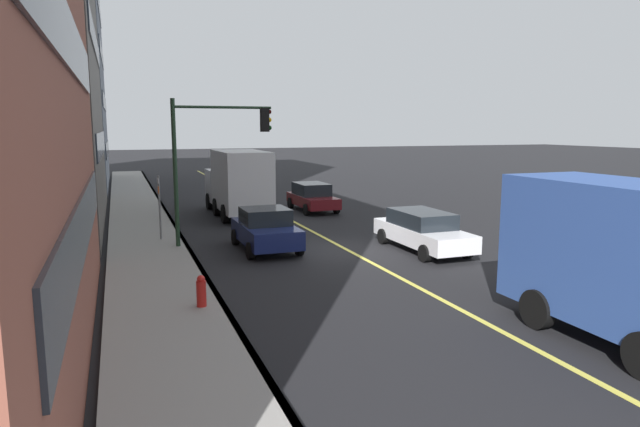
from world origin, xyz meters
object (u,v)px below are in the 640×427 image
Objects in this scene: car_navy at (266,229)px; street_sign_post at (159,203)px; fire_hydrant at (201,294)px; car_maroon at (312,197)px; truck_white at (238,182)px; car_white at (422,230)px; traffic_light_mast at (213,147)px.

car_navy is 4.52m from street_sign_post.
street_sign_post is 8.99m from fire_hydrant.
fire_hydrant is at bearing 151.32° from car_maroon.
car_maroon is 4.29m from truck_white.
car_navy is at bearing -126.51° from street_sign_post.
traffic_light_mast reaches higher than car_white.
car_white is 9.63m from fire_hydrant.
fire_hydrant is (-7.36, 1.61, -3.33)m from traffic_light_mast.
fire_hydrant is (-14.88, 8.14, -0.31)m from car_maroon.
traffic_light_mast is (-7.09, 2.37, 2.05)m from truck_white.
truck_white is 7.35× the size of fire_hydrant.
street_sign_post reaches higher than car_maroon.
fire_hydrant is (-8.92, -0.31, -1.11)m from street_sign_post.
car_maroon is 4.50× the size of fire_hydrant.
truck_white reaches higher than car_navy.
truck_white is 1.25× the size of traffic_light_mast.
car_maroon is 10.41m from traffic_light_mast.
car_maroon reaches higher than fire_hydrant.
street_sign_post reaches higher than fire_hydrant.
street_sign_post is (-5.97, 8.45, 0.80)m from car_maroon.
truck_white is (10.28, 4.70, 0.98)m from car_white.
car_maroon reaches higher than car_white.
car_white is at bearing -64.34° from fire_hydrant.
street_sign_post is (2.65, 3.57, 0.80)m from car_navy.
car_white is 0.86× the size of traffic_light_mast.
traffic_light_mast is at bearing -129.03° from street_sign_post.
car_navy is 4.17× the size of fire_hydrant.
street_sign_post is at bearing 142.24° from truck_white.
traffic_light_mast reaches higher than fire_hydrant.
fire_hydrant is at bearing 167.63° from traffic_light_mast.
car_white is at bearing -111.22° from car_navy.
street_sign_post reaches higher than car_white.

